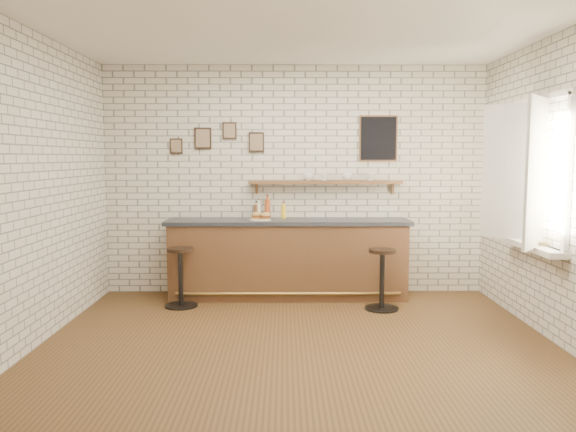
# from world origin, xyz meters

# --- Properties ---
(ground) EXTENTS (5.00, 5.00, 0.00)m
(ground) POSITION_xyz_m (0.00, 0.00, 0.00)
(ground) COLOR brown
(ground) RESTS_ON ground
(bar_counter) EXTENTS (3.10, 0.65, 1.01)m
(bar_counter) POSITION_xyz_m (-0.09, 1.70, 0.51)
(bar_counter) COLOR brown
(bar_counter) RESTS_ON ground
(sandwich_plate) EXTENTS (0.28, 0.28, 0.01)m
(sandwich_plate) POSITION_xyz_m (-0.44, 1.65, 1.02)
(sandwich_plate) COLOR white
(sandwich_plate) RESTS_ON bar_counter
(ciabatta_sandwich) EXTENTS (0.25, 0.17, 0.08)m
(ciabatta_sandwich) POSITION_xyz_m (-0.43, 1.65, 1.06)
(ciabatta_sandwich) COLOR tan
(ciabatta_sandwich) RESTS_ON sandwich_plate
(potato_chips) EXTENTS (0.26, 0.17, 0.00)m
(potato_chips) POSITION_xyz_m (-0.45, 1.65, 1.02)
(potato_chips) COLOR #EFC354
(potato_chips) RESTS_ON sandwich_plate
(bitters_bottle_brown) EXTENTS (0.07, 0.07, 0.23)m
(bitters_bottle_brown) POSITION_xyz_m (-0.50, 1.87, 1.10)
(bitters_bottle_brown) COLOR brown
(bitters_bottle_brown) RESTS_ON bar_counter
(bitters_bottle_white) EXTENTS (0.07, 0.07, 0.26)m
(bitters_bottle_white) POSITION_xyz_m (-0.47, 1.87, 1.11)
(bitters_bottle_white) COLOR white
(bitters_bottle_white) RESTS_ON bar_counter
(bitters_bottle_amber) EXTENTS (0.08, 0.08, 0.31)m
(bitters_bottle_amber) POSITION_xyz_m (-0.35, 1.87, 1.14)
(bitters_bottle_amber) COLOR #AA471B
(bitters_bottle_amber) RESTS_ON bar_counter
(condiment_bottle_yellow) EXTENTS (0.07, 0.07, 0.21)m
(condiment_bottle_yellow) POSITION_xyz_m (-0.14, 1.87, 1.10)
(condiment_bottle_yellow) COLOR yellow
(condiment_bottle_yellow) RESTS_ON bar_counter
(bar_stool_left) EXTENTS (0.40, 0.40, 0.72)m
(bar_stool_left) POSITION_xyz_m (-1.39, 1.24, 0.38)
(bar_stool_left) COLOR black
(bar_stool_left) RESTS_ON ground
(bar_stool_right) EXTENTS (0.42, 0.42, 0.72)m
(bar_stool_right) POSITION_xyz_m (1.03, 1.10, 0.39)
(bar_stool_right) COLOR black
(bar_stool_right) RESTS_ON ground
(wall_shelf) EXTENTS (2.00, 0.18, 0.18)m
(wall_shelf) POSITION_xyz_m (0.40, 1.90, 1.48)
(wall_shelf) COLOR brown
(wall_shelf) RESTS_ON ground
(shelf_cup_a) EXTENTS (0.15, 0.15, 0.10)m
(shelf_cup_a) POSITION_xyz_m (0.18, 1.90, 1.55)
(shelf_cup_a) COLOR white
(shelf_cup_a) RESTS_ON wall_shelf
(shelf_cup_b) EXTENTS (0.12, 0.12, 0.09)m
(shelf_cup_b) POSITION_xyz_m (0.38, 1.90, 1.54)
(shelf_cup_b) COLOR white
(shelf_cup_b) RESTS_ON wall_shelf
(shelf_cup_c) EXTENTS (0.13, 0.13, 0.10)m
(shelf_cup_c) POSITION_xyz_m (0.69, 1.90, 1.55)
(shelf_cup_c) COLOR white
(shelf_cup_c) RESTS_ON wall_shelf
(shelf_cup_d) EXTENTS (0.12, 0.12, 0.10)m
(shelf_cup_d) POSITION_xyz_m (0.99, 1.90, 1.55)
(shelf_cup_d) COLOR white
(shelf_cup_d) RESTS_ON wall_shelf
(back_wall_decor) EXTENTS (2.96, 0.02, 0.56)m
(back_wall_decor) POSITION_xyz_m (0.23, 1.98, 2.05)
(back_wall_decor) COLOR black
(back_wall_decor) RESTS_ON ground
(window_sill) EXTENTS (0.20, 1.35, 0.06)m
(window_sill) POSITION_xyz_m (2.40, 0.30, 0.90)
(window_sill) COLOR white
(window_sill) RESTS_ON ground
(casement_window) EXTENTS (0.40, 1.30, 1.56)m
(casement_window) POSITION_xyz_m (2.36, 0.30, 1.65)
(casement_window) COLOR white
(casement_window) RESTS_ON ground
(book_lower) EXTENTS (0.22, 0.27, 0.02)m
(book_lower) POSITION_xyz_m (2.38, 0.16, 0.94)
(book_lower) COLOR tan
(book_lower) RESTS_ON window_sill
(book_upper) EXTENTS (0.24, 0.24, 0.02)m
(book_upper) POSITION_xyz_m (2.38, 0.19, 0.96)
(book_upper) COLOR tan
(book_upper) RESTS_ON book_lower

